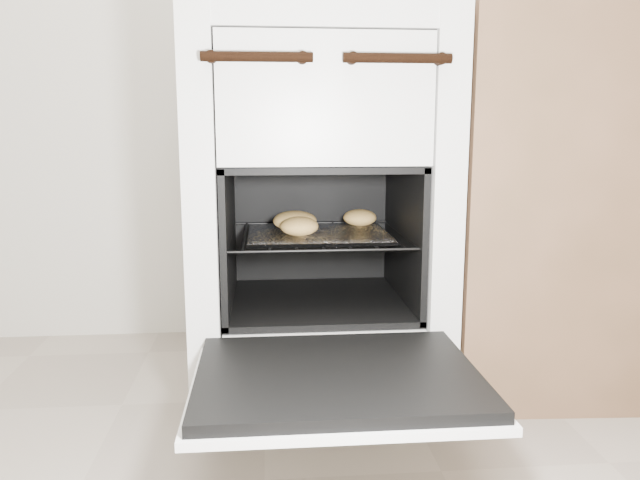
# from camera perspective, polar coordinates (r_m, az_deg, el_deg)

# --- Properties ---
(stove) EXTENTS (0.58, 0.65, 0.89)m
(stove) POSITION_cam_1_polar(r_m,az_deg,el_deg) (1.56, -0.46, 2.67)
(stove) COLOR white
(stove) RESTS_ON ground
(oven_door) EXTENTS (0.52, 0.41, 0.04)m
(oven_door) POSITION_cam_1_polar(r_m,az_deg,el_deg) (1.15, 1.58, -12.65)
(oven_door) COLOR black
(oven_door) RESTS_ON stove
(oven_rack) EXTENTS (0.42, 0.41, 0.01)m
(oven_rack) POSITION_cam_1_polar(r_m,az_deg,el_deg) (1.50, -0.26, 0.46)
(oven_rack) COLOR black
(oven_rack) RESTS_ON stove
(foil_sheet) EXTENTS (0.33, 0.29, 0.01)m
(foil_sheet) POSITION_cam_1_polar(r_m,az_deg,el_deg) (1.49, -0.20, 0.55)
(foil_sheet) COLOR white
(foil_sheet) RESTS_ON oven_rack
(baked_rolls) EXTENTS (0.29, 0.25, 0.05)m
(baked_rolls) POSITION_cam_1_polar(r_m,az_deg,el_deg) (1.51, -0.61, 1.72)
(baked_rolls) COLOR tan
(baked_rolls) RESTS_ON foil_sheet
(counter) EXTENTS (1.02, 0.71, 0.99)m
(counter) POSITION_cam_1_polar(r_m,az_deg,el_deg) (1.82, 25.97, 4.61)
(counter) COLOR brown
(counter) RESTS_ON ground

